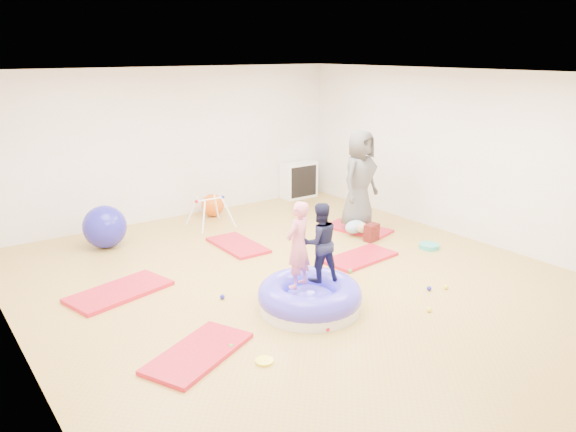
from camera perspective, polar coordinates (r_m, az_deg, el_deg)
room at (r=7.33m, az=1.37°, el=3.20°), size 7.01×8.01×2.81m
gym_mat_front_left at (r=6.15m, az=-9.11°, el=-13.58°), size 1.36×1.07×0.05m
gym_mat_mid_left at (r=7.79m, az=-16.75°, el=-7.37°), size 1.43×0.96×0.05m
gym_mat_center_back at (r=9.21m, az=-5.13°, el=-2.97°), size 0.59×1.16×0.05m
gym_mat_right at (r=8.71m, az=7.35°, el=-4.21°), size 1.20×0.69×0.05m
gym_mat_rear_right at (r=10.08m, az=7.11°, el=-1.29°), size 0.87×1.26×0.05m
inflatable_cushion at (r=6.99m, az=2.22°, el=-8.28°), size 1.29×1.29×0.41m
child_pink at (r=6.67m, az=1.05°, el=-2.55°), size 0.46×0.37×1.07m
child_navy at (r=6.88m, az=3.23°, el=-2.29°), size 0.57×0.49×1.00m
adult_caregiver at (r=9.88m, az=7.28°, el=3.70°), size 0.96×0.75×1.73m
infant at (r=9.70m, az=6.97°, el=-1.12°), size 0.39×0.40×0.23m
ball_pit_balls at (r=7.24m, az=6.04°, el=-8.54°), size 3.21×1.87×0.07m
exercise_ball_blue at (r=9.51m, az=-18.12°, el=-1.05°), size 0.70×0.70×0.70m
exercise_ball_orange at (r=10.88m, az=-7.67°, el=1.10°), size 0.44×0.44×0.44m
infant_play_gym at (r=10.15m, az=-7.91°, el=0.80°), size 0.71×0.67×0.54m
cube_shelf at (r=12.14m, az=1.11°, el=3.67°), size 0.77×0.38×0.77m
balance_disc at (r=9.37m, az=14.14°, el=-2.99°), size 0.32×0.32×0.07m
backpack at (r=9.50m, az=8.49°, el=-1.68°), size 0.28×0.20×0.29m
yellow_toy at (r=5.96m, az=-2.42°, el=-14.53°), size 0.19×0.19×0.03m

